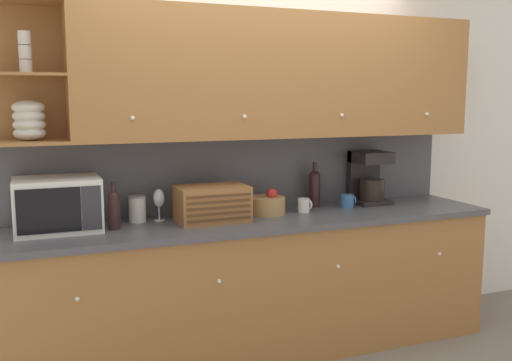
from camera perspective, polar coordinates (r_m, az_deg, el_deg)
The scene contains 15 objects.
ground_plane at distance 4.30m, azimuth -1.13°, elevation -14.98°, with size 24.00×24.00×0.00m, color slate.
wall_back at distance 4.00m, azimuth -1.33°, elevation 2.56°, with size 5.58×0.06×2.60m.
counter_unit at distance 3.86m, azimuth 0.53°, elevation -10.40°, with size 3.20×0.66×0.92m.
backsplash_panel at distance 3.98m, azimuth -1.14°, elevation 0.78°, with size 3.18×0.01×0.51m.
upper_cabinets at distance 3.85m, azimuth 2.06°, elevation 10.39°, with size 3.18×0.38×0.81m.
microwave at distance 3.53m, azimuth -19.23°, elevation -2.28°, with size 0.49×0.37×0.32m.
wine_bottle at distance 3.49m, azimuth -14.03°, elevation -2.68°, with size 0.07×0.07×0.29m.
storage_canister at distance 3.67m, azimuth -11.79°, elevation -2.80°, with size 0.11×0.11×0.17m.
wine_glass at distance 3.67m, azimuth -9.69°, elevation -1.86°, with size 0.07×0.07×0.20m.
bread_box at distance 3.61m, azimuth -4.41°, elevation -2.33°, with size 0.44×0.29×0.23m.
fruit_basket at distance 3.84m, azimuth 1.08°, elevation -2.43°, with size 0.25×0.25×0.18m.
mug_blue_second at distance 3.91m, azimuth 4.84°, elevation -2.48°, with size 0.09×0.08×0.10m.
second_wine_bottle at distance 4.10m, azimuth 5.86°, elevation -0.61°, with size 0.08×0.08×0.32m.
mug at distance 4.12m, azimuth 9.14°, elevation -2.03°, with size 0.11×0.09×0.09m.
coffee_maker at distance 4.30m, azimuth 11.22°, elevation 0.33°, with size 0.25×0.25×0.39m.
Camera 1 is at (-1.39, -3.70, 1.70)m, focal length 40.00 mm.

